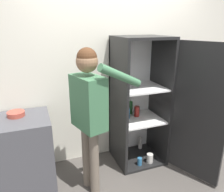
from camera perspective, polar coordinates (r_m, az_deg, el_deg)
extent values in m
plane|color=#4C4742|center=(2.89, 8.56, -23.07)|extent=(12.00, 12.00, 0.00)
cube|color=silver|center=(3.13, 0.94, 6.70)|extent=(7.00, 0.06, 2.55)
cube|color=black|center=(3.40, 6.64, -15.52)|extent=(0.67, 0.61, 0.04)
cube|color=black|center=(2.84, 7.94, 14.91)|extent=(0.67, 0.61, 0.04)
cube|color=white|center=(3.25, 4.90, -0.11)|extent=(0.67, 0.03, 1.69)
cube|color=black|center=(2.88, 1.63, -2.48)|extent=(0.04, 0.61, 1.69)
cube|color=black|center=(3.16, 12.33, -1.00)|extent=(0.03, 0.61, 1.69)
cube|color=white|center=(3.10, 7.05, -6.00)|extent=(0.60, 0.54, 0.02)
cube|color=white|center=(2.94, 7.39, 2.16)|extent=(0.60, 0.54, 0.02)
cube|color=black|center=(2.82, 21.81, -4.36)|extent=(0.30, 0.64, 1.69)
cylinder|color=teal|center=(3.06, 3.92, -4.55)|extent=(0.08, 0.08, 0.14)
cylinder|color=beige|center=(3.47, 3.24, -12.98)|extent=(0.09, 0.09, 0.14)
cylinder|color=maroon|center=(3.13, 6.50, -4.00)|extent=(0.07, 0.07, 0.15)
cylinder|color=beige|center=(3.53, 7.39, -12.05)|extent=(0.06, 0.06, 0.18)
cylinder|color=beige|center=(3.25, 9.85, -15.72)|extent=(0.09, 0.09, 0.13)
cylinder|color=#B78C1E|center=(3.31, 3.46, -14.98)|extent=(0.08, 0.08, 0.11)
cylinder|color=#1E5123|center=(3.22, 4.74, -3.00)|extent=(0.07, 0.07, 0.18)
cylinder|color=teal|center=(3.18, 7.23, -16.59)|extent=(0.06, 0.06, 0.11)
cylinder|color=#726656|center=(2.72, -6.62, -15.20)|extent=(0.11, 0.11, 0.82)
cylinder|color=#726656|center=(2.59, -4.62, -16.89)|extent=(0.11, 0.11, 0.82)
cube|color=#3F724C|center=(2.34, -6.17, -1.71)|extent=(0.34, 0.47, 0.58)
sphere|color=#8C6647|center=(2.23, -6.56, 8.91)|extent=(0.22, 0.22, 0.22)
sphere|color=#4C2D19|center=(2.22, -6.59, 9.91)|extent=(0.21, 0.21, 0.21)
cylinder|color=#3F724C|center=(2.54, -8.89, -0.89)|extent=(0.08, 0.08, 0.55)
cylinder|color=#3F724C|center=(2.20, 2.22, 5.25)|extent=(0.53, 0.23, 0.31)
cube|color=#4C4C51|center=(2.89, -21.35, -13.49)|extent=(0.59, 0.62, 0.88)
cylinder|color=#B24738|center=(2.77, -23.80, -4.31)|extent=(0.20, 0.20, 0.06)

